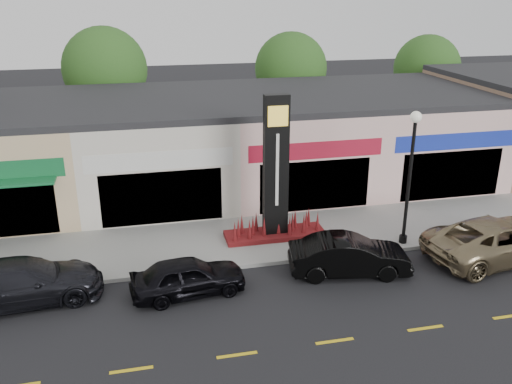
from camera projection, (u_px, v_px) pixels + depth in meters
The scene contains 16 objects.
ground at pixel (221, 300), 18.44m from camera, with size 120.00×120.00×0.00m, color black.
sidewalk at pixel (204, 243), 22.38m from camera, with size 52.00×4.30×0.15m, color gray.
curb at pixel (212, 269), 20.33m from camera, with size 52.00×0.20×0.15m, color gray.
shop_beige at pixel (9, 154), 26.30m from camera, with size 7.00×10.85×4.80m.
shop_cream at pixel (155, 145), 27.74m from camera, with size 7.00×10.01×4.80m.
shop_pink_w at pixel (286, 137), 29.18m from camera, with size 7.00×10.01×4.80m.
shop_pink_e at pixel (406, 130), 30.61m from camera, with size 7.00×10.01×4.80m.
tree_rear_west at pixel (105, 69), 33.55m from camera, with size 5.20×5.20×7.83m.
tree_rear_mid at pixel (291, 69), 36.13m from camera, with size 4.80×4.80×7.29m.
tree_rear_east at pixel (427, 68), 38.27m from camera, with size 4.60×4.60×6.94m.
lamp_east_near at pixel (411, 165), 21.12m from camera, with size 0.44×0.44×5.47m.
pylon_sign at pixel (276, 189), 22.07m from camera, with size 4.20×1.30×6.00m.
car_dark_sedan at pixel (22, 282), 18.10m from camera, with size 5.22×2.12×1.52m, color black.
car_black_sedan at pixel (188, 277), 18.61m from camera, with size 3.95×1.59×1.34m, color black.
car_black_conv at pixel (349, 256), 19.93m from camera, with size 4.42×1.54×1.46m, color black.
car_gold_suv at pixel (497, 239), 21.03m from camera, with size 5.82×2.68×1.62m, color #8B7958.
Camera 1 is at (-2.31, -15.80, 10.00)m, focal length 38.00 mm.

